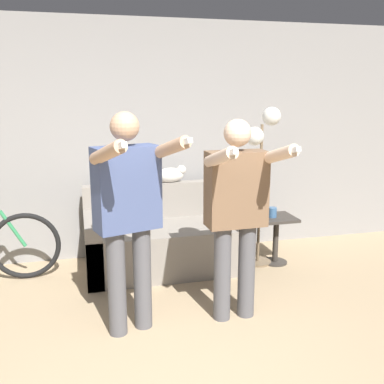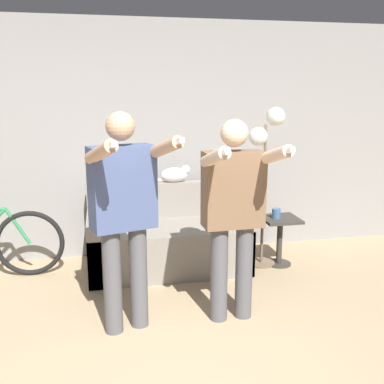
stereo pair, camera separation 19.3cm
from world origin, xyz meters
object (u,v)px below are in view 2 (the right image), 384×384
Objects in this scene: couch at (168,241)px; cat at (175,174)px; side_table at (280,232)px; floor_lamp at (266,147)px; cup at (276,213)px; person_right at (234,207)px; person_left at (124,207)px.

cat reaches higher than couch.
side_table is (1.05, -0.48, -0.58)m from cat.
floor_lamp is 0.93m from side_table.
side_table is at bearing 9.53° from cup.
couch is at bearing -114.08° from cat.
person_right is 1.32m from floor_lamp.
cup is (1.63, 1.03, -0.42)m from person_left.
side_table is (0.84, 1.04, -0.59)m from person_right.
floor_lamp is at bearing 153.82° from cup.
person_right is 1.35m from cup.
person_right is (0.35, -1.21, 0.66)m from couch.
person_right reaches higher than side_table.
person_left is at bearing -148.39° from side_table.
floor_lamp is at bearing 164.09° from side_table.
floor_lamp is 3.21× the size of side_table.
person_right reaches higher than couch.
person_right is at bearing -121.39° from floor_lamp.
cup is (0.79, 1.03, -0.38)m from person_right.
person_right is 0.97× the size of floor_lamp.
couch is 1.48m from person_left.
side_table is (0.17, -0.05, -0.91)m from floor_lamp.
couch is 1.42m from person_right.
cat is 1.29m from side_table.
person_left reaches higher than floor_lamp.
side_table is at bearing 15.18° from person_left.
cat is (0.64, 1.52, -0.05)m from person_left.
person_left is at bearing -112.81° from cat.
couch reaches higher than side_table.
floor_lamp is (0.67, 1.09, 0.32)m from person_right.
cat is 1.17m from cup.
couch is 1.18m from cup.
cup is at bearing 15.80° from person_left.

